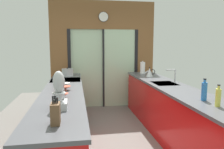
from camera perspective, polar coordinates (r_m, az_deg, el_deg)
ground_plane at (r=4.14m, az=1.07°, el=-15.31°), size 5.04×7.60×0.02m
back_wall_unit at (r=5.59m, az=-2.30°, el=6.88°), size 2.64×0.12×2.70m
left_counter_run at (r=3.48m, az=-12.64°, el=-11.75°), size 0.62×3.80×0.92m
right_counter_run at (r=3.98m, az=15.09°, el=-9.34°), size 0.62×3.80×0.92m
sink_faucet at (r=4.12m, az=15.83°, el=0.19°), size 0.19×0.02×0.26m
oven_range at (r=4.55m, az=-11.87°, el=-7.13°), size 0.60×0.60×0.92m
mixing_bowl_near at (r=2.95m, az=-12.96°, el=-5.40°), size 0.17×0.17×0.06m
mixing_bowl_mid at (r=3.44m, az=-12.47°, el=-3.50°), size 0.21×0.21×0.07m
mixing_bowl_far at (r=3.73m, az=-12.24°, el=-2.60°), size 0.17×0.17×0.06m
knife_block at (r=2.02m, az=-14.60°, el=-9.84°), size 0.08×0.14×0.26m
stand_mixer at (r=2.48m, az=-13.67°, el=-5.00°), size 0.17×0.27×0.42m
stock_pot at (r=4.96m, az=-11.59°, el=0.57°), size 0.25×0.25×0.19m
kettle at (r=4.84m, az=9.82°, el=0.58°), size 0.24×0.15×0.21m
soap_bottle_near at (r=2.77m, az=26.07°, el=-5.36°), size 0.06×0.06×0.26m
soap_bottle_far at (r=2.98m, az=23.03°, el=-4.00°), size 0.07×0.07×0.28m
paper_towel_roll at (r=5.30m, az=8.03°, el=1.74°), size 0.13×0.13×0.31m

